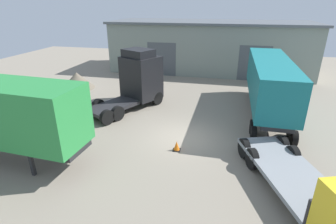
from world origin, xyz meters
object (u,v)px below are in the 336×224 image
object	(u,v)px
traffic_cone	(177,146)
gravel_pile	(77,80)
flatbed_truck_yellow	(336,204)
tractor_unit_black	(137,80)
container_trailer_red	(270,81)

from	to	relation	value
traffic_cone	gravel_pile	bearing A→B (deg)	141.45
flatbed_truck_yellow	traffic_cone	size ratio (longest dim) A/B	15.12
tractor_unit_black	flatbed_truck_yellow	size ratio (longest dim) A/B	0.79
gravel_pile	traffic_cone	bearing A→B (deg)	-38.55
container_trailer_red	flatbed_truck_yellow	bearing A→B (deg)	-174.19
tractor_unit_black	container_trailer_red	xyz separation A→B (m)	(9.67, 0.25, 0.47)
tractor_unit_black	traffic_cone	world-z (taller)	tractor_unit_black
tractor_unit_black	flatbed_truck_yellow	xyz separation A→B (m)	(10.67, -10.57, -0.76)
gravel_pile	traffic_cone	distance (m)	14.60
tractor_unit_black	gravel_pile	xyz separation A→B (m)	(-7.06, 2.88, -1.30)
flatbed_truck_yellow	traffic_cone	world-z (taller)	flatbed_truck_yellow
container_trailer_red	traffic_cone	distance (m)	8.67
tractor_unit_black	container_trailer_red	world-z (taller)	tractor_unit_black
container_trailer_red	flatbed_truck_yellow	size ratio (longest dim) A/B	1.28
gravel_pile	tractor_unit_black	bearing A→B (deg)	-22.17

